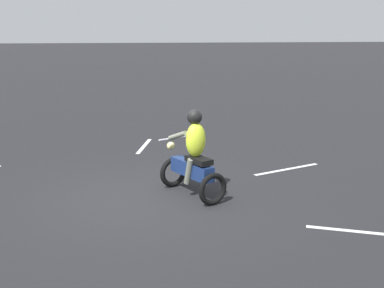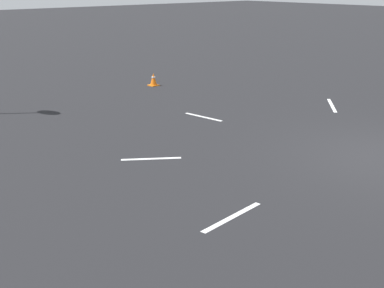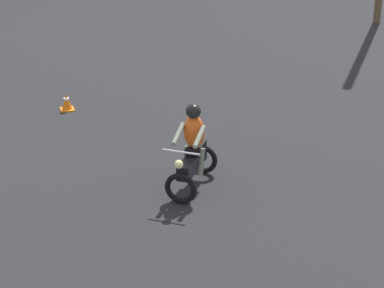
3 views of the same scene
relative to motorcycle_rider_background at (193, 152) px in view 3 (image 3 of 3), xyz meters
name	(u,v)px [view 3 (image 3 of 3)]	position (x,y,z in m)	size (l,w,h in m)	color
motorcycle_rider_background	(193,152)	(0.00, 0.00, 0.00)	(1.30, 1.49, 1.66)	black
traffic_cone_mid_left	(67,102)	(-1.73, 4.62, -0.53)	(0.32, 0.32, 0.41)	orange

